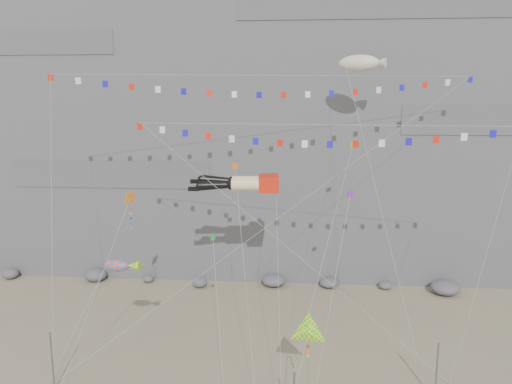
{
  "coord_description": "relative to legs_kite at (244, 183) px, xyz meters",
  "views": [
    {
      "loc": [
        2.0,
        -34.77,
        20.18
      ],
      "look_at": [
        -1.33,
        9.0,
        11.95
      ],
      "focal_mm": 35.0,
      "sensor_mm": 36.0,
      "label": 1
    }
  ],
  "objects": [
    {
      "name": "cliff",
      "position": [
        2.17,
        25.45,
        11.85
      ],
      "size": [
        80.0,
        28.0,
        50.0
      ],
      "primitive_type": "cube",
      "color": "slate",
      "rests_on": "ground"
    },
    {
      "name": "anchor_pole_right",
      "position": [
        13.93,
        -9.91,
        -11.01
      ],
      "size": [
        0.12,
        0.12,
        4.28
      ],
      "primitive_type": "cylinder",
      "color": "slate",
      "rests_on": "ground"
    },
    {
      "name": "anchor_pole_left",
      "position": [
        -12.37,
        -10.63,
        -10.97
      ],
      "size": [
        0.12,
        0.12,
        4.37
      ],
      "primitive_type": "cylinder",
      "color": "slate",
      "rests_on": "ground"
    },
    {
      "name": "blimp_windsock",
      "position": [
        9.96,
        5.96,
        10.16
      ],
      "size": [
        6.16,
        15.61,
        27.45
      ],
      "color": "beige",
      "rests_on": "ground"
    },
    {
      "name": "flag_banner_lower",
      "position": [
        5.95,
        -3.38,
        5.08
      ],
      "size": [
        28.32,
        6.1,
        21.13
      ],
      "color": "red",
      "rests_on": "ground"
    },
    {
      "name": "legs_kite",
      "position": [
        0.0,
        0.0,
        0.0
      ],
      "size": [
        8.46,
        15.45,
        19.38
      ],
      "rotation": [
        0.0,
        0.0,
        0.07
      ],
      "color": "red",
      "rests_on": "ground"
    },
    {
      "name": "delta_kite",
      "position": [
        5.26,
        -11.34,
        -7.74
      ],
      "size": [
        2.8,
        3.25,
        7.09
      ],
      "color": "yellow",
      "rests_on": "ground"
    },
    {
      "name": "talus_boulders",
      "position": [
        2.17,
        10.45,
        -12.55
      ],
      "size": [
        60.0,
        3.0,
        1.2
      ],
      "primitive_type": null,
      "color": "slate",
      "rests_on": "ground"
    },
    {
      "name": "flag_banner_upper",
      "position": [
        2.13,
        2.96,
        8.99
      ],
      "size": [
        36.06,
        16.72,
        29.67
      ],
      "color": "red",
      "rests_on": "ground"
    },
    {
      "name": "fish_windsock",
      "position": [
        -8.68,
        -7.29,
        -5.03
      ],
      "size": [
        6.16,
        3.74,
        9.73
      ],
      "color": "#F5490C",
      "rests_on": "ground"
    },
    {
      "name": "small_kite_a",
      "position": [
        -0.74,
        0.14,
        1.08
      ],
      "size": [
        3.6,
        14.19,
        20.08
      ],
      "color": "orange",
      "rests_on": "ground"
    },
    {
      "name": "harlequin_kite",
      "position": [
        -8.67,
        -3.68,
        -0.72
      ],
      "size": [
        4.31,
        8.26,
        14.73
      ],
      "color": "#F8341B",
      "rests_on": "ground"
    },
    {
      "name": "small_kite_d",
      "position": [
        9.26,
        2.84,
        2.71
      ],
      "size": [
        6.44,
        16.76,
        23.53
      ],
      "color": "orange",
      "rests_on": "ground"
    },
    {
      "name": "small_kite_b",
      "position": [
        8.7,
        -1.5,
        -0.87
      ],
      "size": [
        3.97,
        12.22,
        17.42
      ],
      "color": "purple",
      "rests_on": "ground"
    },
    {
      "name": "small_kite_c",
      "position": [
        -1.97,
        -4.39,
        -3.8
      ],
      "size": [
        2.71,
        9.53,
        13.2
      ],
      "color": "green",
      "rests_on": "ground"
    },
    {
      "name": "ground",
      "position": [
        2.17,
        -6.55,
        -13.15
      ],
      "size": [
        120.0,
        120.0,
        0.0
      ],
      "primitive_type": "plane",
      "color": "gray",
      "rests_on": "ground"
    }
  ]
}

